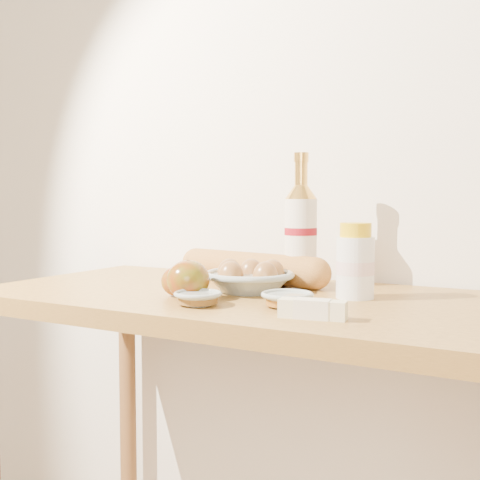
# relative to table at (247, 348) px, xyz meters

# --- Properties ---
(back_wall) EXTENTS (3.50, 0.02, 2.60)m
(back_wall) POSITION_rel_table_xyz_m (0.00, 0.33, 0.52)
(back_wall) COLOR white
(back_wall) RESTS_ON ground
(table) EXTENTS (1.20, 0.60, 0.90)m
(table) POSITION_rel_table_xyz_m (0.00, 0.00, 0.00)
(table) COLOR #AB7C37
(table) RESTS_ON ground
(bourbon_bottle) EXTENTS (0.10, 0.10, 0.32)m
(bourbon_bottle) POSITION_rel_table_xyz_m (0.06, 0.16, 0.25)
(bourbon_bottle) COLOR beige
(bourbon_bottle) RESTS_ON table
(cream_bottle) EXTENTS (0.08, 0.08, 0.16)m
(cream_bottle) POSITION_rel_table_xyz_m (0.23, 0.06, 0.20)
(cream_bottle) COLOR silver
(cream_bottle) RESTS_ON table
(egg_bowl) EXTENTS (0.26, 0.26, 0.07)m
(egg_bowl) POSITION_rel_table_xyz_m (-0.00, 0.02, 0.15)
(egg_bowl) COLOR gray
(egg_bowl) RESTS_ON table
(baguette) EXTENTS (0.46, 0.16, 0.08)m
(baguette) POSITION_rel_table_xyz_m (-0.07, 0.16, 0.16)
(baguette) COLOR #BE813A
(baguette) RESTS_ON table
(apple_redgreen_front) EXTENTS (0.08, 0.08, 0.06)m
(apple_redgreen_front) POSITION_rel_table_xyz_m (-0.11, -0.10, 0.16)
(apple_redgreen_front) COLOR #96080D
(apple_redgreen_front) RESTS_ON table
(apple_redgreen_right) EXTENTS (0.12, 0.12, 0.08)m
(apple_redgreen_right) POSITION_rel_table_xyz_m (-0.07, -0.13, 0.16)
(apple_redgreen_right) COLOR #8F0D07
(apple_redgreen_right) RESTS_ON table
(sugar_bowl) EXTENTS (0.13, 0.13, 0.03)m
(sugar_bowl) POSITION_rel_table_xyz_m (-0.01, -0.18, 0.14)
(sugar_bowl) COLOR gray
(sugar_bowl) RESTS_ON table
(syrup_bowl) EXTENTS (0.12, 0.12, 0.03)m
(syrup_bowl) POSITION_rel_table_xyz_m (0.15, -0.11, 0.14)
(syrup_bowl) COLOR #8F9C96
(syrup_bowl) RESTS_ON table
(butter_stick) EXTENTS (0.12, 0.05, 0.03)m
(butter_stick) POSITION_rel_table_xyz_m (0.23, -0.19, 0.14)
(butter_stick) COLOR beige
(butter_stick) RESTS_ON table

